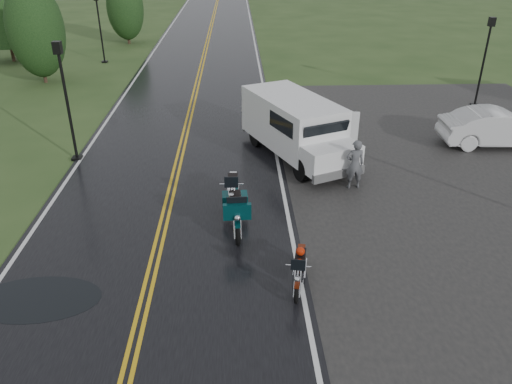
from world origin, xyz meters
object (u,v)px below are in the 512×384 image
van_white (303,150)px  lamp_post_far_right (483,63)px  lamp_post_near_left (67,103)px  motorcycle_teal (237,224)px  motorcycle_silver (232,201)px  lamp_post_far_left (100,29)px  sedan_white (497,128)px  person_at_van (355,165)px  motorcycle_red (297,284)px

van_white → lamp_post_far_right: (9.87, 8.27, 1.01)m
lamp_post_far_right → lamp_post_near_left: bearing=-161.8°
lamp_post_near_left → lamp_post_far_right: 19.32m
motorcycle_teal → lamp_post_near_left: size_ratio=0.54×
motorcycle_silver → lamp_post_far_left: bearing=113.6°
van_white → lamp_post_far_left: size_ratio=1.34×
lamp_post_far_right → sedan_white: bearing=-105.9°
van_white → person_at_van: 1.85m
person_at_van → sedan_white: 7.60m
motorcycle_red → van_white: 6.67m
sedan_white → lamp_post_far_left: size_ratio=1.02×
person_at_van → lamp_post_far_left: (-12.87, 19.35, 1.35)m
lamp_post_far_right → person_at_van: bearing=-132.5°
motorcycle_silver → van_white: 3.65m
motorcycle_red → person_at_van: (2.62, 5.94, 0.31)m
sedan_white → motorcycle_silver: bearing=119.3°
motorcycle_silver → lamp_post_near_left: lamp_post_near_left is taller
lamp_post_near_left → lamp_post_far_right: (18.35, 6.04, -0.08)m
motorcycle_silver → lamp_post_far_left: size_ratio=0.51×
motorcycle_teal → sedan_white: size_ratio=0.53×
person_at_van → lamp_post_far_left: bearing=-61.1°
van_white → lamp_post_near_left: (-8.48, 2.23, 1.09)m
sedan_white → lamp_post_far_right: lamp_post_far_right is taller
sedan_white → lamp_post_far_left: lamp_post_far_left is taller
van_white → sedan_white: van_white is taller
motorcycle_red → van_white: van_white is taller
motorcycle_teal → sedan_white: 12.78m
sedan_white → motorcycle_teal: bearing=125.2°
motorcycle_silver → van_white: (2.45, 2.66, 0.50)m
lamp_post_far_left → van_white: bearing=-59.2°
lamp_post_far_right → van_white: bearing=-140.1°
motorcycle_red → lamp_post_far_right: bearing=64.8°
van_white → lamp_post_far_right: size_ratio=1.37×
person_at_van → lamp_post_near_left: bearing=-20.4°
motorcycle_silver → lamp_post_far_right: lamp_post_far_right is taller
motorcycle_silver → sedan_white: 12.21m
motorcycle_red → lamp_post_near_left: 11.74m
lamp_post_far_left → lamp_post_near_left: bearing=-80.8°
van_white → motorcycle_red: bearing=-121.6°
motorcycle_teal → sedan_white: bearing=31.1°
motorcycle_red → lamp_post_far_right: (10.78, 14.85, 1.63)m
motorcycle_teal → lamp_post_far_right: size_ratio=0.56×
motorcycle_teal → motorcycle_silver: size_ratio=1.06×
lamp_post_far_left → lamp_post_far_right: size_ratio=1.02×
lamp_post_far_left → person_at_van: bearing=-56.4°
motorcycle_teal → van_white: (2.28, 4.07, 0.46)m
motorcycle_teal → lamp_post_near_left: bearing=132.1°
person_at_van → lamp_post_far_left: lamp_post_far_left is taller
motorcycle_teal → person_at_van: 5.26m
motorcycle_red → motorcycle_teal: size_ratio=0.78×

